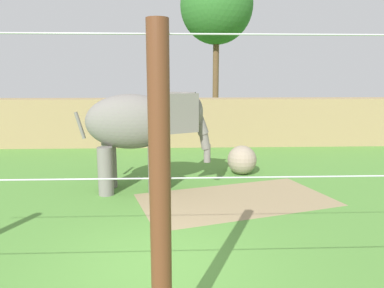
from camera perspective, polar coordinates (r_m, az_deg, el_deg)
ground_plane at (r=7.10m, az=-5.40°, el=-18.68°), size 120.00×120.00×0.00m
dirt_patch at (r=10.53m, az=7.05°, el=-8.82°), size 6.05×4.35×0.01m
embankment_wall at (r=18.91m, az=-3.47°, el=3.56°), size 36.00×1.80×2.46m
elephant at (r=11.03m, az=-8.13°, el=2.88°), size 4.14×1.74×3.07m
enrichment_ball at (r=13.19m, az=7.99°, el=-2.54°), size 1.06×1.06×1.06m
cable_fence at (r=4.19m, az=-6.73°, el=-9.19°), size 11.68×0.25×4.07m
tree_far_left at (r=27.27m, az=3.95°, el=21.16°), size 5.18×5.18×11.37m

